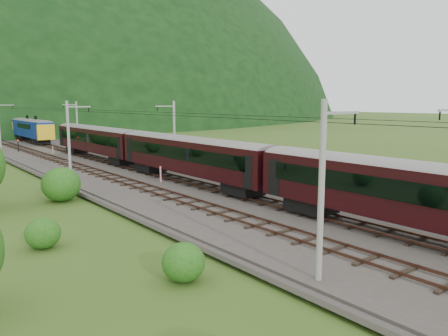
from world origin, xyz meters
TOP-DOWN VIEW (x-y plane):
  - ground at (0.00, 0.00)m, footprint 600.00×600.00m
  - railbed at (0.00, 10.00)m, footprint 14.00×220.00m
  - track_left at (-2.40, 10.00)m, footprint 2.40×220.00m
  - track_right at (2.40, 10.00)m, footprint 2.40×220.00m
  - catenary_left at (-6.12, 32.00)m, footprint 2.54×192.28m
  - catenary_right at (6.12, 32.00)m, footprint 2.54×192.28m
  - overhead_wires at (0.00, 10.00)m, footprint 4.83×198.00m
  - train at (2.40, 11.29)m, footprint 3.05×145.11m
  - hazard_post_near at (-0.35, 56.76)m, footprint 0.14×0.14m
  - hazard_post_far at (0.47, 25.43)m, footprint 0.17×0.17m
  - signal at (-3.95, 62.52)m, footprint 0.21×0.21m
  - vegetation_left at (-13.79, 21.54)m, footprint 12.95×147.92m
  - vegetation_right at (11.50, 15.46)m, footprint 4.89×104.90m

SIDE VIEW (x-z plane):
  - ground at x=0.00m, z-range 0.00..0.00m
  - railbed at x=0.00m, z-range 0.00..0.30m
  - track_left at x=-2.40m, z-range 0.24..0.51m
  - track_right at x=2.40m, z-range 0.24..0.51m
  - hazard_post_near at x=-0.35m, z-range 0.30..1.58m
  - hazard_post_far at x=0.47m, z-range 0.30..1.90m
  - vegetation_right at x=11.50m, z-range -0.13..2.85m
  - signal at x=-3.95m, z-range 0.47..2.40m
  - vegetation_left at x=-13.79m, z-range -0.97..6.03m
  - train at x=2.40m, z-range 0.95..6.26m
  - catenary_left at x=-6.12m, z-range 0.50..8.50m
  - catenary_right at x=6.12m, z-range 0.50..8.50m
  - overhead_wires at x=0.00m, z-range 7.08..7.12m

